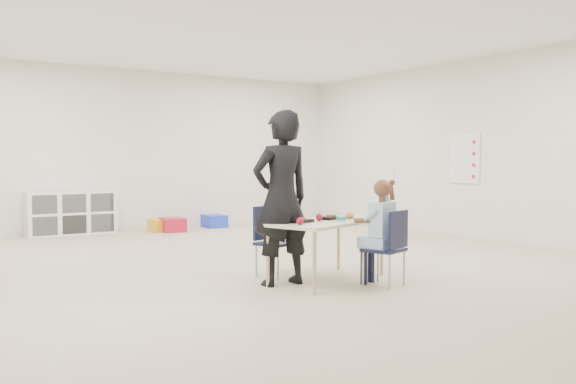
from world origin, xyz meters
TOP-DOWN VIEW (x-y plane):
  - room at (0.00, 0.00)m, footprint 9.00×9.02m
  - table at (-0.00, -1.09)m, footprint 1.48×1.06m
  - chair_near at (0.32, -1.57)m, footprint 0.44×0.43m
  - chair_far at (-0.32, -0.62)m, footprint 0.44×0.43m
  - child at (0.32, -1.57)m, footprint 0.62×0.62m
  - lunch_tray_near at (0.09, -1.01)m, footprint 0.26×0.22m
  - lunch_tray_far at (-0.34, -1.11)m, footprint 0.26×0.22m
  - milk_carton at (0.07, -1.22)m, footprint 0.09×0.09m
  - bread_roll at (0.30, -1.07)m, footprint 0.09×0.09m
  - apple_near at (-0.10, -1.07)m, footprint 0.07×0.07m
  - apple_far at (-0.48, -1.30)m, footprint 0.07×0.07m
  - cubby_shelf at (-1.20, 4.28)m, footprint 1.40×0.40m
  - rules_poster at (3.98, 0.60)m, footprint 0.02×0.60m
  - adult at (-0.50, -1.00)m, footprint 0.62×0.41m
  - bin_red at (0.35, 3.76)m, footprint 0.43×0.52m
  - bin_yellow at (0.20, 3.96)m, footprint 0.33×0.42m
  - bin_blue at (1.24, 3.98)m, footprint 0.38×0.47m

SIDE VIEW (x-z plane):
  - bin_yellow at x=0.20m, z-range 0.00..0.20m
  - bin_blue at x=1.24m, z-range 0.00..0.22m
  - bin_red at x=0.35m, z-range 0.00..0.23m
  - table at x=0.00m, z-range 0.00..0.62m
  - cubby_shelf at x=-1.20m, z-range 0.00..0.70m
  - chair_near at x=0.32m, z-range 0.00..0.74m
  - chair_far at x=-0.32m, z-range 0.00..0.74m
  - child at x=0.32m, z-range 0.00..1.16m
  - lunch_tray_near at x=0.09m, z-range 0.61..0.64m
  - lunch_tray_far at x=-0.34m, z-range 0.61..0.64m
  - bread_roll at x=0.30m, z-range 0.61..0.68m
  - apple_near at x=-0.10m, z-range 0.61..0.68m
  - apple_far at x=-0.48m, z-range 0.61..0.68m
  - milk_carton at x=0.07m, z-range 0.61..0.71m
  - adult at x=-0.50m, z-range 0.00..1.70m
  - rules_poster at x=3.98m, z-range 0.85..1.65m
  - room at x=0.00m, z-range 0.00..2.80m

